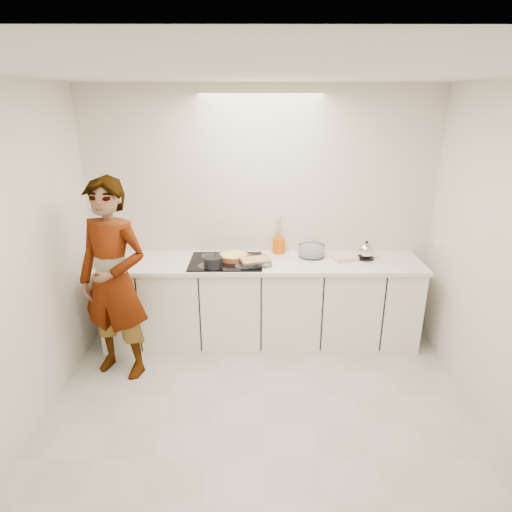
{
  "coord_description": "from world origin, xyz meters",
  "views": [
    {
      "loc": [
        -0.06,
        -2.75,
        2.43
      ],
      "look_at": [
        -0.05,
        1.05,
        1.05
      ],
      "focal_mm": 30.0,
      "sensor_mm": 36.0,
      "label": 1
    }
  ],
  "objects_px": {
    "cook": "(114,281)",
    "kettle": "(366,251)",
    "utensil_crock": "(279,246)",
    "mixing_bowl": "(312,251)",
    "baking_dish": "(255,261)",
    "hob": "(226,261)",
    "tart_dish": "(234,256)",
    "saucepan": "(213,262)"
  },
  "relations": [
    {
      "from": "mixing_bowl",
      "to": "kettle",
      "type": "relative_size",
      "value": 1.48
    },
    {
      "from": "utensil_crock",
      "to": "cook",
      "type": "distance_m",
      "value": 1.7
    },
    {
      "from": "utensil_crock",
      "to": "tart_dish",
      "type": "bearing_deg",
      "value": -155.24
    },
    {
      "from": "hob",
      "to": "baking_dish",
      "type": "height_order",
      "value": "baking_dish"
    },
    {
      "from": "mixing_bowl",
      "to": "cook",
      "type": "bearing_deg",
      "value": -159.94
    },
    {
      "from": "tart_dish",
      "to": "cook",
      "type": "distance_m",
      "value": 1.19
    },
    {
      "from": "kettle",
      "to": "tart_dish",
      "type": "bearing_deg",
      "value": -178.84
    },
    {
      "from": "hob",
      "to": "mixing_bowl",
      "type": "xyz_separation_m",
      "value": [
        0.88,
        0.16,
        0.05
      ]
    },
    {
      "from": "baking_dish",
      "to": "kettle",
      "type": "bearing_deg",
      "value": 9.36
    },
    {
      "from": "hob",
      "to": "utensil_crock",
      "type": "relative_size",
      "value": 4.44
    },
    {
      "from": "hob",
      "to": "cook",
      "type": "relative_size",
      "value": 0.39
    },
    {
      "from": "tart_dish",
      "to": "saucepan",
      "type": "distance_m",
      "value": 0.3
    },
    {
      "from": "saucepan",
      "to": "mixing_bowl",
      "type": "xyz_separation_m",
      "value": [
        0.99,
        0.33,
        -0.01
      ]
    },
    {
      "from": "cook",
      "to": "hob",
      "type": "bearing_deg",
      "value": 46.02
    },
    {
      "from": "baking_dish",
      "to": "mixing_bowl",
      "type": "bearing_deg",
      "value": 23.99
    },
    {
      "from": "hob",
      "to": "tart_dish",
      "type": "xyz_separation_m",
      "value": [
        0.07,
        0.06,
        0.03
      ]
    },
    {
      "from": "kettle",
      "to": "mixing_bowl",
      "type": "bearing_deg",
      "value": 172.12
    },
    {
      "from": "cook",
      "to": "tart_dish",
      "type": "bearing_deg",
      "value": 46.88
    },
    {
      "from": "utensil_crock",
      "to": "baking_dish",
      "type": "bearing_deg",
      "value": -124.03
    },
    {
      "from": "saucepan",
      "to": "baking_dish",
      "type": "bearing_deg",
      "value": 10.14
    },
    {
      "from": "kettle",
      "to": "cook",
      "type": "height_order",
      "value": "cook"
    },
    {
      "from": "mixing_bowl",
      "to": "saucepan",
      "type": "bearing_deg",
      "value": -161.36
    },
    {
      "from": "tart_dish",
      "to": "mixing_bowl",
      "type": "distance_m",
      "value": 0.81
    },
    {
      "from": "kettle",
      "to": "baking_dish",
      "type": "bearing_deg",
      "value": -170.64
    },
    {
      "from": "saucepan",
      "to": "baking_dish",
      "type": "height_order",
      "value": "saucepan"
    },
    {
      "from": "hob",
      "to": "tart_dish",
      "type": "bearing_deg",
      "value": 38.89
    },
    {
      "from": "tart_dish",
      "to": "utensil_crock",
      "type": "distance_m",
      "value": 0.52
    },
    {
      "from": "baking_dish",
      "to": "cook",
      "type": "distance_m",
      "value": 1.32
    },
    {
      "from": "kettle",
      "to": "utensil_crock",
      "type": "relative_size",
      "value": 1.41
    },
    {
      "from": "kettle",
      "to": "cook",
      "type": "relative_size",
      "value": 0.12
    },
    {
      "from": "hob",
      "to": "tart_dish",
      "type": "relative_size",
      "value": 1.82
    },
    {
      "from": "baking_dish",
      "to": "kettle",
      "type": "height_order",
      "value": "kettle"
    },
    {
      "from": "tart_dish",
      "to": "baking_dish",
      "type": "bearing_deg",
      "value": -36.38
    },
    {
      "from": "utensil_crock",
      "to": "cook",
      "type": "xyz_separation_m",
      "value": [
        -1.51,
        -0.79,
        -0.07
      ]
    },
    {
      "from": "hob",
      "to": "utensil_crock",
      "type": "bearing_deg",
      "value": 26.92
    },
    {
      "from": "utensil_crock",
      "to": "cook",
      "type": "relative_size",
      "value": 0.09
    },
    {
      "from": "mixing_bowl",
      "to": "kettle",
      "type": "height_order",
      "value": "kettle"
    },
    {
      "from": "cook",
      "to": "kettle",
      "type": "bearing_deg",
      "value": 32.18
    },
    {
      "from": "baking_dish",
      "to": "mixing_bowl",
      "type": "height_order",
      "value": "mixing_bowl"
    },
    {
      "from": "saucepan",
      "to": "cook",
      "type": "distance_m",
      "value": 0.92
    },
    {
      "from": "tart_dish",
      "to": "utensil_crock",
      "type": "xyz_separation_m",
      "value": [
        0.47,
        0.22,
        0.04
      ]
    },
    {
      "from": "saucepan",
      "to": "utensil_crock",
      "type": "distance_m",
      "value": 0.79
    }
  ]
}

